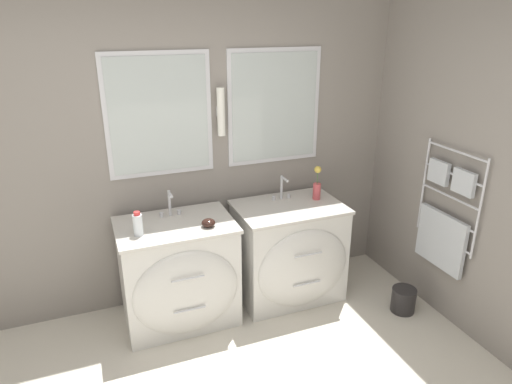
# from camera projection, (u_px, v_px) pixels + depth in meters

# --- Properties ---
(wall_back) EXTENTS (5.60, 0.14, 2.60)m
(wall_back) POSITION_uv_depth(u_px,v_px,m) (166.00, 151.00, 3.62)
(wall_back) COLOR gray
(wall_back) RESTS_ON ground_plane
(wall_right) EXTENTS (0.13, 3.77, 2.60)m
(wall_right) POSITION_uv_depth(u_px,v_px,m) (462.00, 163.00, 3.40)
(wall_right) COLOR gray
(wall_right) RESTS_ON ground_plane
(vanity_left) EXTENTS (0.89, 0.68, 0.85)m
(vanity_left) POSITION_uv_depth(u_px,v_px,m) (179.00, 273.00, 3.56)
(vanity_left) COLOR silver
(vanity_left) RESTS_ON ground_plane
(vanity_right) EXTENTS (0.89, 0.68, 0.85)m
(vanity_right) POSITION_uv_depth(u_px,v_px,m) (290.00, 252.00, 3.89)
(vanity_right) COLOR silver
(vanity_right) RESTS_ON ground_plane
(faucet_left) EXTENTS (0.17, 0.13, 0.21)m
(faucet_left) POSITION_uv_depth(u_px,v_px,m) (170.00, 204.00, 3.54)
(faucet_left) COLOR silver
(faucet_left) RESTS_ON vanity_left
(faucet_right) EXTENTS (0.17, 0.13, 0.21)m
(faucet_right) POSITION_uv_depth(u_px,v_px,m) (282.00, 188.00, 3.86)
(faucet_right) COLOR silver
(faucet_right) RESTS_ON vanity_right
(toiletry_bottle) EXTENTS (0.07, 0.07, 0.18)m
(toiletry_bottle) POSITION_uv_depth(u_px,v_px,m) (138.00, 224.00, 3.23)
(toiletry_bottle) COLOR silver
(toiletry_bottle) RESTS_ON vanity_left
(amenity_bowl) EXTENTS (0.10, 0.10, 0.06)m
(amenity_bowl) POSITION_uv_depth(u_px,v_px,m) (208.00, 223.00, 3.39)
(amenity_bowl) COLOR black
(amenity_bowl) RESTS_ON vanity_left
(flower_vase) EXTENTS (0.07, 0.07, 0.30)m
(flower_vase) POSITION_uv_depth(u_px,v_px,m) (317.00, 186.00, 3.87)
(flower_vase) COLOR #CC4C51
(flower_vase) RESTS_ON vanity_right
(waste_bin) EXTENTS (0.20, 0.20, 0.21)m
(waste_bin) POSITION_uv_depth(u_px,v_px,m) (403.00, 299.00, 3.79)
(waste_bin) COLOR #282626
(waste_bin) RESTS_ON ground_plane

